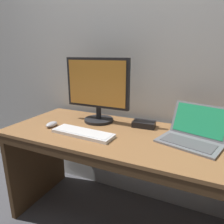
{
  "coord_description": "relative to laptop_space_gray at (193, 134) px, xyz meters",
  "views": [
    {
      "loc": [
        0.42,
        -1.18,
        1.26
      ],
      "look_at": [
        -0.13,
        0.0,
        0.89
      ],
      "focal_mm": 32.61,
      "sensor_mm": 36.0,
      "label": 1
    }
  ],
  "objects": [
    {
      "name": "back_wall",
      "position": [
        -0.38,
        0.34,
        0.83
      ],
      "size": [
        4.23,
        0.04,
        3.26
      ],
      "primitive_type": "cube",
      "color": "silver",
      "rests_on": "ground"
    },
    {
      "name": "desk",
      "position": [
        -0.38,
        -0.08,
        -0.27
      ],
      "size": [
        1.72,
        0.68,
        0.75
      ],
      "color": "olive",
      "rests_on": "ground"
    },
    {
      "name": "external_drive_box",
      "position": [
        -0.34,
        0.12,
        -0.03
      ],
      "size": [
        0.16,
        0.11,
        0.04
      ],
      "primitive_type": "cube",
      "rotation": [
        0.0,
        0.0,
        0.06
      ],
      "color": "black",
      "rests_on": "desk"
    },
    {
      "name": "external_monitor",
      "position": [
        -0.7,
        0.08,
        0.21
      ],
      "size": [
        0.51,
        0.23,
        0.49
      ],
      "color": "black",
      "rests_on": "desk"
    },
    {
      "name": "computer_mouse",
      "position": [
        -0.95,
        -0.16,
        -0.03
      ],
      "size": [
        0.06,
        0.1,
        0.03
      ],
      "primitive_type": "ellipsoid",
      "rotation": [
        0.0,
        0.0,
        0.0
      ],
      "color": "#B7B7BC",
      "rests_on": "desk"
    },
    {
      "name": "wired_keyboard",
      "position": [
        -0.66,
        -0.2,
        -0.04
      ],
      "size": [
        0.43,
        0.15,
        0.02
      ],
      "color": "white",
      "rests_on": "desk"
    },
    {
      "name": "laptop_space_gray",
      "position": [
        0.0,
        0.0,
        0.0
      ],
      "size": [
        0.41,
        0.38,
        0.21
      ],
      "color": "slate",
      "rests_on": "desk"
    }
  ]
}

